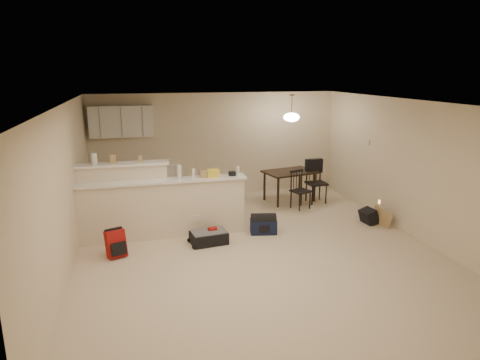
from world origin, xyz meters
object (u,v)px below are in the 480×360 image
object	(u,v)px
suitcase	(209,238)
dining_table	(290,175)
dining_chair_far	(317,182)
navy_duffel	(263,226)
red_backpack	(116,244)
pendant_lamp	(291,117)
dining_chair_near	(301,190)
black_daypack	(369,216)

from	to	relation	value
suitcase	dining_table	bearing A→B (deg)	35.05
dining_chair_far	suitcase	xyz separation A→B (m)	(-2.87, -1.83, -0.39)
dining_chair_far	suitcase	size ratio (longest dim) A/B	1.56
suitcase	navy_duffel	size ratio (longest dim) A/B	1.28
dining_table	red_backpack	world-z (taller)	dining_table
pendant_lamp	dining_chair_near	size ratio (longest dim) A/B	0.72
pendant_lamp	dining_chair_near	distance (m)	1.68
red_backpack	navy_duffel	size ratio (longest dim) A/B	0.92
pendant_lamp	navy_duffel	size ratio (longest dim) A/B	1.26
dining_table	red_backpack	bearing A→B (deg)	-162.16
dining_chair_far	navy_duffel	world-z (taller)	dining_chair_far
dining_chair_near	red_backpack	world-z (taller)	dining_chair_near
dining_table	pendant_lamp	xyz separation A→B (m)	(-0.00, 0.00, 1.35)
dining_chair_far	black_daypack	size ratio (longest dim) A/B	2.98
dining_chair_near	navy_duffel	xyz separation A→B (m)	(-1.25, -1.25, -0.30)
pendant_lamp	red_backpack	world-z (taller)	pendant_lamp
dining_table	dining_chair_near	bearing A→B (deg)	-99.21
dining_chair_far	black_daypack	distance (m)	1.69
dining_chair_near	dining_chair_far	xyz separation A→B (m)	(0.53, 0.35, 0.06)
pendant_lamp	black_daypack	distance (m)	2.81
dining_table	pendant_lamp	size ratio (longest dim) A/B	2.09
suitcase	black_daypack	size ratio (longest dim) A/B	1.91
pendant_lamp	red_backpack	size ratio (longest dim) A/B	1.36
navy_duffel	suitcase	bearing A→B (deg)	-157.13
dining_table	pendant_lamp	bearing A→B (deg)	167.49
dining_table	dining_chair_near	world-z (taller)	dining_chair_near
red_backpack	navy_duffel	world-z (taller)	red_backpack
dining_table	navy_duffel	distance (m)	2.28
dining_table	black_daypack	xyz separation A→B (m)	(1.01, -1.87, -0.49)
dining_chair_far	suitcase	bearing A→B (deg)	-149.85
pendant_lamp	red_backpack	bearing A→B (deg)	-149.65
pendant_lamp	red_backpack	xyz separation A→B (m)	(-3.90, -2.28, -1.76)
pendant_lamp	black_daypack	world-z (taller)	pendant_lamp
dining_table	dining_chair_far	distance (m)	0.64
pendant_lamp	dining_table	bearing A→B (deg)	0.00
dining_table	navy_duffel	size ratio (longest dim) A/B	2.63
pendant_lamp	suitcase	bearing A→B (deg)	-137.66
red_backpack	black_daypack	bearing A→B (deg)	-16.64
red_backpack	suitcase	bearing A→B (deg)	-15.05
dining_chair_near	red_backpack	size ratio (longest dim) A/B	1.90
dining_chair_near	navy_duffel	bearing A→B (deg)	-154.81
suitcase	pendant_lamp	bearing A→B (deg)	35.05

